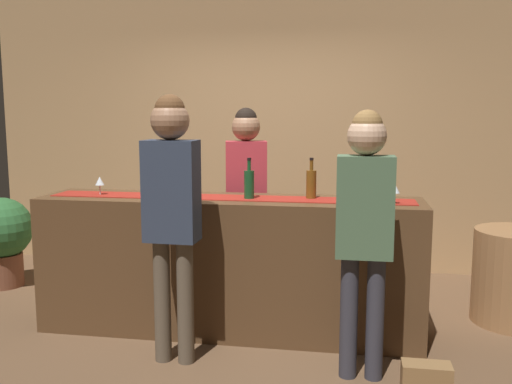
% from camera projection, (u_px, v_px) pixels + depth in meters
% --- Properties ---
extents(ground_plane, '(10.00, 10.00, 0.00)m').
position_uv_depth(ground_plane, '(229.00, 329.00, 4.29)').
color(ground_plane, brown).
extents(back_wall, '(6.00, 0.12, 2.90)m').
position_uv_depth(back_wall, '(267.00, 131.00, 5.94)').
color(back_wall, tan).
rests_on(back_wall, ground).
extents(bar_counter, '(2.85, 0.60, 1.02)m').
position_uv_depth(bar_counter, '(229.00, 265.00, 4.22)').
color(bar_counter, '#543821').
rests_on(bar_counter, ground).
extents(counter_runner_cloth, '(2.70, 0.28, 0.01)m').
position_uv_depth(counter_runner_cloth, '(229.00, 198.00, 4.15)').
color(counter_runner_cloth, maroon).
rests_on(counter_runner_cloth, bar_counter).
extents(wine_bottle_amber, '(0.07, 0.07, 0.30)m').
position_uv_depth(wine_bottle_amber, '(311.00, 184.00, 4.09)').
color(wine_bottle_amber, brown).
rests_on(wine_bottle_amber, bar_counter).
extents(wine_bottle_green, '(0.07, 0.07, 0.30)m').
position_uv_depth(wine_bottle_green, '(249.00, 184.00, 4.08)').
color(wine_bottle_green, '#194723').
rests_on(wine_bottle_green, bar_counter).
extents(wine_glass_near_customer, '(0.07, 0.07, 0.14)m').
position_uv_depth(wine_glass_near_customer, '(100.00, 181.00, 4.28)').
color(wine_glass_near_customer, silver).
rests_on(wine_glass_near_customer, bar_counter).
extents(wine_glass_mid_counter, '(0.07, 0.07, 0.14)m').
position_uv_depth(wine_glass_mid_counter, '(395.00, 189.00, 3.85)').
color(wine_glass_mid_counter, silver).
rests_on(wine_glass_mid_counter, bar_counter).
extents(bartender, '(0.37, 0.27, 1.69)m').
position_uv_depth(bartender, '(246.00, 185.00, 4.71)').
color(bartender, '#26262B').
rests_on(bartender, ground).
extents(customer_sipping, '(0.34, 0.23, 1.67)m').
position_uv_depth(customer_sipping, '(365.00, 217.00, 3.38)').
color(customer_sipping, '#33333D').
rests_on(customer_sipping, ground).
extents(customer_browsing, '(0.35, 0.25, 1.76)m').
position_uv_depth(customer_browsing, '(172.00, 199.00, 3.60)').
color(customer_browsing, brown).
rests_on(customer_browsing, ground).
extents(potted_plant_tall, '(0.58, 0.58, 0.85)m').
position_uv_depth(potted_plant_tall, '(1.00, 235.00, 5.31)').
color(potted_plant_tall, brown).
rests_on(potted_plant_tall, ground).
extents(handbag, '(0.28, 0.14, 0.22)m').
position_uv_depth(handbag, '(426.00, 382.00, 3.22)').
color(handbag, olive).
rests_on(handbag, ground).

